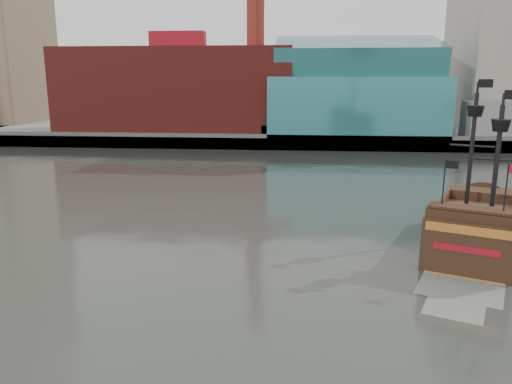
# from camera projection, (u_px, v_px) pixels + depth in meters

# --- Properties ---
(ground) EXTENTS (400.00, 400.00, 0.00)m
(ground) POSITION_uv_depth(u_px,v_px,m) (280.00, 345.00, 22.88)
(ground) COLOR #272A25
(ground) RESTS_ON ground
(promenade_far) EXTENTS (220.00, 60.00, 2.00)m
(promenade_far) POSITION_uv_depth(u_px,v_px,m) (298.00, 127.00, 111.90)
(promenade_far) COLOR slate
(promenade_far) RESTS_ON ground
(seawall) EXTENTS (220.00, 1.00, 2.60)m
(seawall) POSITION_uv_depth(u_px,v_px,m) (297.00, 142.00, 83.21)
(seawall) COLOR #4C4C49
(seawall) RESTS_ON ground
(skyline) EXTENTS (149.00, 45.00, 62.00)m
(skyline) POSITION_uv_depth(u_px,v_px,m) (327.00, 12.00, 98.90)
(skyline) COLOR #7F624C
(skyline) RESTS_ON promenade_far
(pirate_ship) EXTENTS (11.15, 17.62, 12.71)m
(pirate_ship) POSITION_uv_depth(u_px,v_px,m) (475.00, 232.00, 35.80)
(pirate_ship) COLOR black
(pirate_ship) RESTS_ON ground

